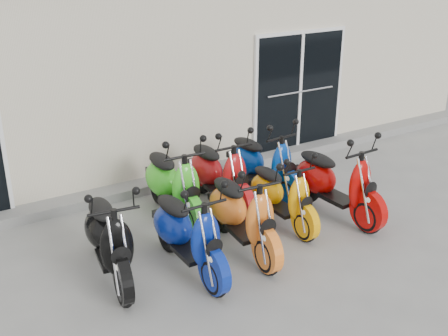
{
  "coord_description": "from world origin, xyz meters",
  "views": [
    {
      "loc": [
        -3.92,
        -5.79,
        3.81
      ],
      "look_at": [
        0.0,
        0.6,
        0.75
      ],
      "focal_mm": 45.0,
      "sensor_mm": 36.0,
      "label": 1
    }
  ],
  "objects": [
    {
      "name": "scooter_back_green",
      "position": [
        -0.7,
        0.85,
        0.7
      ],
      "size": [
        0.81,
        1.94,
        1.4
      ],
      "primitive_type": null,
      "rotation": [
        0.0,
        0.0,
        -0.06
      ],
      "color": "#40D826",
      "rests_on": "ground"
    },
    {
      "name": "scooter_front_red",
      "position": [
        1.38,
        -0.28,
        0.69
      ],
      "size": [
        0.77,
        1.9,
        1.38
      ],
      "primitive_type": null,
      "rotation": [
        0.0,
        0.0,
        0.05
      ],
      "color": "#B30705",
      "rests_on": "ground"
    },
    {
      "name": "front_step",
      "position": [
        0.0,
        2.02,
        0.07
      ],
      "size": [
        14.0,
        0.4,
        0.15
      ],
      "primitive_type": "cube",
      "color": "gray",
      "rests_on": "ground"
    },
    {
      "name": "door_right",
      "position": [
        2.6,
        2.17,
        1.26
      ],
      "size": [
        2.02,
        0.08,
        2.22
      ],
      "primitive_type": "cube",
      "color": "black",
      "rests_on": "front_step"
    },
    {
      "name": "scooter_back_red",
      "position": [
        0.08,
        0.88,
        0.68
      ],
      "size": [
        0.71,
        1.86,
        1.36
      ],
      "primitive_type": null,
      "rotation": [
        0.0,
        0.0,
        -0.02
      ],
      "color": "#AD1215",
      "rests_on": "ground"
    },
    {
      "name": "scooter_front_orange_a",
      "position": [
        -0.34,
        -0.41,
        0.67
      ],
      "size": [
        0.81,
        1.87,
        1.35
      ],
      "primitive_type": null,
      "rotation": [
        0.0,
        0.0,
        -0.08
      ],
      "color": "orange",
      "rests_on": "ground"
    },
    {
      "name": "scooter_front_blue",
      "position": [
        -1.17,
        -0.48,
        0.66
      ],
      "size": [
        0.66,
        1.79,
        1.32
      ],
      "primitive_type": null,
      "rotation": [
        0.0,
        0.0,
        0.01
      ],
      "color": "navy",
      "rests_on": "ground"
    },
    {
      "name": "scooter_front_orange_b",
      "position": [
        0.53,
        -0.1,
        0.6
      ],
      "size": [
        0.62,
        1.63,
        1.19
      ],
      "primitive_type": null,
      "rotation": [
        0.0,
        0.0,
        -0.02
      ],
      "color": "#FBA806",
      "rests_on": "ground"
    },
    {
      "name": "scooter_front_black",
      "position": [
        -2.03,
        -0.11,
        0.67
      ],
      "size": [
        0.91,
        1.89,
        1.34
      ],
      "primitive_type": null,
      "rotation": [
        0.0,
        0.0,
        -0.14
      ],
      "color": "black",
      "rests_on": "ground"
    },
    {
      "name": "ground",
      "position": [
        0.0,
        0.0,
        0.0
      ],
      "size": [
        80.0,
        80.0,
        0.0
      ],
      "primitive_type": "plane",
      "color": "gray",
      "rests_on": "ground"
    },
    {
      "name": "building",
      "position": [
        0.0,
        5.2,
        1.6
      ],
      "size": [
        14.0,
        6.0,
        3.2
      ],
      "primitive_type": "cube",
      "color": "beige",
      "rests_on": "ground"
    },
    {
      "name": "scooter_back_blue",
      "position": [
        0.91,
        0.9,
        0.67
      ],
      "size": [
        0.8,
        1.85,
        1.33
      ],
      "primitive_type": null,
      "rotation": [
        0.0,
        0.0,
        0.08
      ],
      "color": "#053598",
      "rests_on": "ground"
    }
  ]
}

